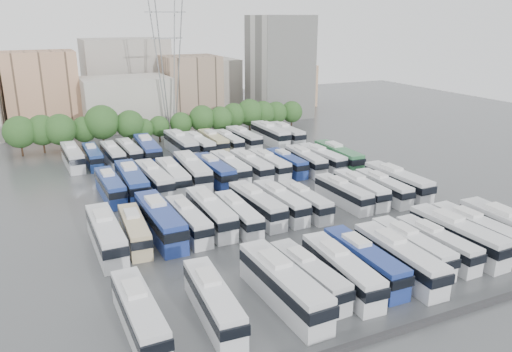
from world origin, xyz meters
name	(u,v)px	position (x,y,z in m)	size (l,w,h in m)	color
ground	(254,204)	(0.00, 0.00, 0.00)	(220.00, 220.00, 0.00)	#424447
parapet	(413,327)	(0.00, -33.00, 0.25)	(56.00, 0.50, 0.50)	#2D2D30
tree_line	(162,121)	(-2.19, 42.10, 4.44)	(64.76, 7.52, 8.82)	black
city_buildings	(111,89)	(-7.46, 71.86, 7.87)	(102.00, 35.00, 20.00)	#9E998E
apartment_tower	(280,67)	(34.00, 58.00, 13.00)	(14.00, 14.00, 26.00)	silver
electricity_pylon	(168,50)	(2.00, 50.00, 18.66)	(9.00, 6.91, 33.83)	slate
bus_r0_s0	(139,314)	(-21.34, -23.63, 1.80)	(2.77, 11.72, 3.66)	silver
bus_r0_s2	(213,301)	(-14.98, -24.29, 1.78)	(3.11, 11.68, 3.63)	silver
bus_r0_s4	(283,284)	(-8.29, -24.78, 2.04)	(3.37, 13.32, 4.15)	silver
bus_r0_s5	(308,275)	(-4.98, -23.71, 1.73)	(3.03, 11.34, 3.52)	silver
bus_r0_s6	(341,270)	(-1.63, -24.38, 1.85)	(3.16, 12.13, 3.77)	silver
bus_r0_s7	(364,260)	(1.60, -23.71, 1.83)	(2.74, 11.93, 3.73)	navy
bus_r0_s8	(398,258)	(5.09, -24.83, 1.92)	(3.03, 12.53, 3.91)	silver
bus_r0_s9	(411,246)	(8.37, -23.07, 1.75)	(2.58, 11.38, 3.56)	silver
bus_r0_s10	(437,243)	(11.57, -23.51, 1.69)	(2.70, 11.05, 3.45)	silver
bus_r0_s11	(457,235)	(14.83, -23.27, 1.96)	(3.26, 12.80, 3.98)	silver
bus_r0_s12	(476,230)	(18.14, -22.91, 1.84)	(2.95, 12.04, 3.76)	silver
bus_r0_s13	(512,230)	(21.32, -25.10, 2.10)	(3.37, 13.74, 4.28)	silver
bus_r1_s0	(106,234)	(-21.37, -6.36, 1.97)	(2.91, 12.81, 4.01)	silver
bus_r1_s1	(134,230)	(-18.07, -5.80, 1.70)	(2.97, 11.17, 3.47)	#C7B388
bus_r1_s2	(160,220)	(-14.82, -5.11, 2.09)	(3.34, 13.66, 4.26)	navy
bus_r1_s3	(188,220)	(-11.48, -5.72, 1.76)	(2.86, 11.48, 3.58)	silver
bus_r1_s4	(211,212)	(-8.22, -4.84, 1.93)	(2.73, 12.52, 3.93)	silver
bus_r1_s5	(238,214)	(-5.12, -6.51, 1.73)	(2.59, 11.23, 3.51)	silver
bus_r1_s6	(257,204)	(-1.68, -4.68, 1.87)	(3.27, 12.29, 3.82)	silver
bus_r1_s7	(280,202)	(1.74, -4.90, 1.80)	(2.99, 11.76, 3.66)	silver
bus_r1_s8	(304,201)	(4.95, -5.81, 1.69)	(2.67, 11.04, 3.45)	silver
bus_r1_s10	(343,193)	(11.56, -5.32, 1.71)	(2.82, 11.17, 3.48)	silver
bus_r1_s11	(360,189)	(14.81, -5.00, 1.76)	(2.94, 11.49, 3.58)	silver
bus_r1_s12	(383,187)	(18.32, -5.71, 1.71)	(2.59, 11.13, 3.48)	silver
bus_r1_s13	(398,182)	(21.45, -5.15, 1.96)	(3.05, 12.81, 4.00)	silver
bus_r2_s1	(110,186)	(-18.09, 11.18, 1.83)	(2.91, 11.92, 3.72)	navy
bus_r2_s2	(132,181)	(-14.88, 11.38, 2.08)	(3.15, 13.53, 4.23)	navy
bus_r2_s3	(154,179)	(-11.50, 11.44, 1.95)	(3.33, 12.80, 3.98)	silver
bus_r2_s4	(173,176)	(-8.37, 12.10, 1.88)	(2.84, 12.23, 3.83)	silver
bus_r2_s5	(192,171)	(-4.98, 12.73, 2.09)	(3.54, 13.68, 4.26)	silver
bus_r2_s6	(214,171)	(-1.66, 11.75, 1.93)	(3.13, 12.60, 3.93)	navy
bus_r2_s7	(230,167)	(1.45, 12.60, 1.87)	(2.76, 12.16, 3.81)	silver
bus_r2_s8	(251,166)	(4.96, 11.97, 1.86)	(2.91, 12.14, 3.79)	silver
bus_r2_s9	(269,164)	(8.27, 11.83, 1.79)	(2.76, 11.67, 3.65)	white
bus_r2_s10	(286,162)	(11.61, 11.81, 1.69)	(2.65, 11.01, 3.44)	navy
bus_r2_s11	(305,160)	(15.04, 11.27, 1.80)	(3.12, 11.80, 3.67)	silver
bus_r2_s12	(322,158)	(18.24, 11.11, 1.84)	(3.13, 12.03, 3.74)	silver
bus_r2_s13	(338,156)	(21.42, 10.71, 1.97)	(3.22, 12.85, 4.00)	#2D6A3F
bus_r3_s0	(73,156)	(-21.47, 30.71, 1.86)	(3.14, 12.17, 3.79)	silver
bus_r3_s1	(93,156)	(-18.13, 29.99, 1.70)	(2.48, 11.03, 3.45)	navy
bus_r3_s2	(113,155)	(-14.67, 29.31, 1.75)	(2.92, 11.44, 3.56)	silver
bus_r3_s3	(129,152)	(-11.55, 30.10, 1.76)	(2.95, 11.53, 3.59)	silver
bus_r3_s4	(147,149)	(-8.38, 29.23, 2.06)	(3.40, 13.45, 4.19)	navy
bus_r3_s6	(181,144)	(-1.61, 30.44, 2.06)	(3.30, 13.45, 4.19)	silver
bus_r3_s7	(198,145)	(1.66, 29.50, 1.86)	(3.21, 12.16, 3.78)	silver
bus_r3_s8	(213,142)	(5.09, 30.59, 1.84)	(2.69, 11.95, 3.74)	#C0B584
bus_r3_s9	(228,141)	(8.19, 30.22, 1.70)	(2.59, 11.10, 3.47)	silver
bus_r3_s10	(244,138)	(11.64, 30.47, 1.88)	(3.15, 12.29, 3.83)	silver
bus_r3_s12	(270,134)	(18.08, 31.22, 2.04)	(3.03, 13.27, 4.15)	white
bus_r3_s13	(286,134)	(21.34, 30.39, 1.92)	(2.88, 12.50, 3.91)	silver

